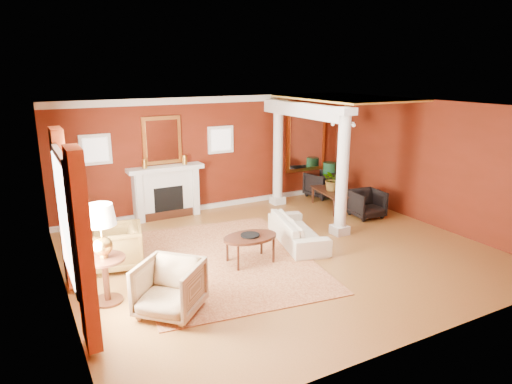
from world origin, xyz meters
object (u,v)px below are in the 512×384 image
coffee_table (250,238)px  side_table (102,237)px  sofa (298,226)px  armchair_stripe (169,286)px  dining_table (335,194)px  armchair_leopard (117,245)px

coffee_table → side_table: 2.78m
sofa → coffee_table: 1.42m
side_table → sofa: bearing=9.7°
sofa → coffee_table: bearing=121.3°
sofa → side_table: bearing=113.6°
armchair_stripe → side_table: (-0.77, 0.81, 0.65)m
armchair_stripe → dining_table: bearing=74.3°
coffee_table → dining_table: dining_table is taller
sofa → armchair_leopard: (-3.61, 0.54, 0.07)m
armchair_leopard → armchair_stripe: (0.33, -2.03, 0.01)m
armchair_leopard → dining_table: bearing=112.4°
armchair_leopard → sofa: bearing=93.5°
sofa → dining_table: bearing=-40.1°
side_table → coffee_table: bearing=5.7°
coffee_table → side_table: (-2.69, -0.27, 0.61)m
sofa → side_table: size_ratio=1.19×
armchair_stripe → dining_table: size_ratio=0.66×
side_table → dining_table: 6.72m
armchair_stripe → side_table: 1.29m
coffee_table → side_table: side_table is taller
armchair_leopard → armchair_stripe: size_ratio=0.98×
armchair_leopard → coffee_table: bearing=78.9°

